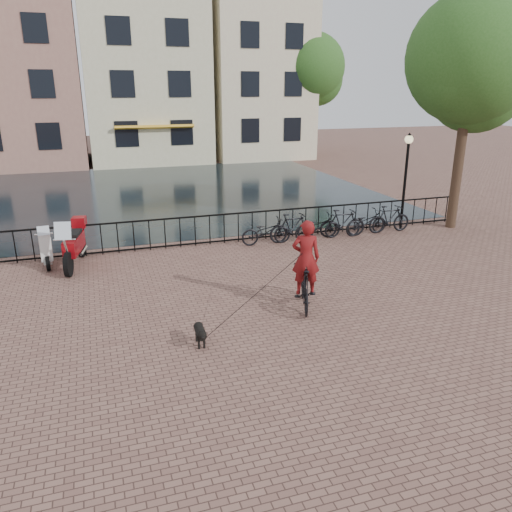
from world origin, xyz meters
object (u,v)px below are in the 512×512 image
object	(u,v)px
lamp_post	(406,166)
scooter	(46,242)
cyclist	(305,270)
dog	(200,334)
motorcycle	(73,239)

from	to	relation	value
lamp_post	scooter	size ratio (longest dim) A/B	2.27
cyclist	dog	bearing A→B (deg)	40.19
cyclist	dog	xyz separation A→B (m)	(-2.80, -1.06, -0.72)
dog	cyclist	bearing A→B (deg)	23.82
lamp_post	motorcycle	world-z (taller)	lamp_post
cyclist	motorcycle	xyz separation A→B (m)	(-5.30, 4.81, -0.14)
scooter	dog	bearing A→B (deg)	-66.29
lamp_post	cyclist	bearing A→B (deg)	-139.63
motorcycle	scooter	distance (m)	0.90
dog	scooter	xyz separation A→B (m)	(-3.31, 6.26, 0.45)
motorcycle	dog	bearing A→B (deg)	-55.50
lamp_post	dog	distance (m)	11.18
cyclist	scooter	world-z (taller)	cyclist
lamp_post	scooter	world-z (taller)	lamp_post
dog	scooter	distance (m)	7.10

